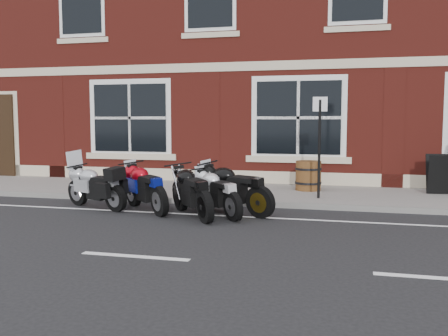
{
  "coord_description": "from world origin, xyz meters",
  "views": [
    {
      "loc": [
        2.87,
        -9.32,
        1.9
      ],
      "look_at": [
        0.13,
        1.6,
        0.82
      ],
      "focal_mm": 40.0,
      "sensor_mm": 36.0,
      "label": 1
    }
  ],
  "objects": [
    {
      "name": "moto_sport_silver",
      "position": [
        0.33,
        0.24,
        0.49
      ],
      "size": [
        1.36,
        1.47,
        0.85
      ],
      "rotation": [
        0.0,
        0.0,
        0.74
      ],
      "color": "black",
      "rests_on": "ground"
    },
    {
      "name": "pub_building",
      "position": [
        0.0,
        10.5,
        6.0
      ],
      "size": [
        24.0,
        12.0,
        12.0
      ],
      "primitive_type": "cube",
      "color": "maroon",
      "rests_on": "ground"
    },
    {
      "name": "moto_sport_red",
      "position": [
        -1.25,
        0.36,
        0.53
      ],
      "size": [
        1.54,
        1.51,
        0.91
      ],
      "rotation": [
        0.0,
        0.0,
        0.8
      ],
      "color": "black",
      "rests_on": "ground"
    },
    {
      "name": "barrel_planter",
      "position": [
        1.88,
        3.46,
        0.49
      ],
      "size": [
        0.67,
        0.67,
        0.75
      ],
      "color": "#452B12",
      "rests_on": "sidewalk"
    },
    {
      "name": "moto_naked_black",
      "position": [
        -0.12,
        0.02,
        0.53
      ],
      "size": [
        1.36,
        1.71,
        0.93
      ],
      "rotation": [
        0.0,
        0.0,
        0.66
      ],
      "color": "black",
      "rests_on": "ground"
    },
    {
      "name": "moto_sport_black",
      "position": [
        0.56,
        0.53,
        0.54
      ],
      "size": [
        1.91,
        1.11,
        0.94
      ],
      "rotation": [
        0.0,
        0.0,
        1.08
      ],
      "color": "black",
      "rests_on": "ground"
    },
    {
      "name": "a_board_sign",
      "position": [
        5.02,
        3.62,
        0.6
      ],
      "size": [
        0.62,
        0.45,
        0.96
      ],
      "primitive_type": null,
      "rotation": [
        0.0,
        0.0,
        0.11
      ],
      "color": "black",
      "rests_on": "sidewalk"
    },
    {
      "name": "parking_sign",
      "position": [
        2.22,
        2.2,
        1.45
      ],
      "size": [
        0.33,
        0.07,
        2.31
      ],
      "rotation": [
        0.0,
        0.0,
        0.15
      ],
      "color": "black",
      "rests_on": "sidewalk"
    },
    {
      "name": "kerb",
      "position": [
        0.0,
        1.42,
        0.06
      ],
      "size": [
        30.0,
        0.16,
        0.12
      ],
      "primitive_type": "cube",
      "color": "slate",
      "rests_on": "ground"
    },
    {
      "name": "moto_touring_silver",
      "position": [
        -2.44,
        0.39,
        0.5
      ],
      "size": [
        1.76,
        0.88,
        1.24
      ],
      "rotation": [
        0.0,
        0.0,
        1.15
      ],
      "color": "black",
      "rests_on": "ground"
    },
    {
      "name": "ground",
      "position": [
        0.0,
        0.0,
        0.0
      ],
      "size": [
        80.0,
        80.0,
        0.0
      ],
      "primitive_type": "plane",
      "color": "black",
      "rests_on": "ground"
    },
    {
      "name": "sidewalk",
      "position": [
        0.0,
        3.0,
        0.06
      ],
      "size": [
        30.0,
        3.0,
        0.12
      ],
      "primitive_type": "cube",
      "color": "slate",
      "rests_on": "ground"
    }
  ]
}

